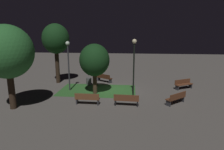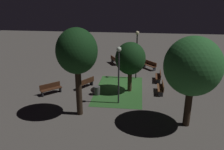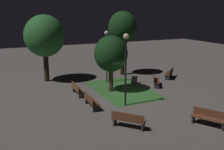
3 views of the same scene
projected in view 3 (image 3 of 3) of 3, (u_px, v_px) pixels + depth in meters
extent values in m
plane|color=#56514C|center=(129.00, 94.00, 19.70)|extent=(60.00, 60.00, 0.00)
cube|color=#2D6028|center=(122.00, 90.00, 20.86)|extent=(6.87, 4.03, 0.01)
cube|color=brown|center=(78.00, 89.00, 19.45)|extent=(1.81, 0.52, 0.06)
cube|color=brown|center=(75.00, 87.00, 19.32)|extent=(1.80, 0.10, 0.40)
cube|color=#2D2D33|center=(75.00, 89.00, 20.22)|extent=(0.09, 0.39, 0.42)
cube|color=#2D2D33|center=(81.00, 95.00, 18.80)|extent=(0.09, 0.39, 0.42)
cube|color=brown|center=(92.00, 101.00, 16.93)|extent=(1.82, 0.56, 0.06)
cube|color=brown|center=(89.00, 98.00, 16.80)|extent=(1.80, 0.14, 0.40)
cube|color=black|center=(88.00, 101.00, 17.71)|extent=(0.10, 0.39, 0.42)
cube|color=black|center=(96.00, 109.00, 16.27)|extent=(0.10, 0.39, 0.42)
cube|color=brown|center=(208.00, 118.00, 14.23)|extent=(1.81, 1.30, 0.06)
cube|color=brown|center=(210.00, 113.00, 14.34)|extent=(1.60, 0.93, 0.40)
cube|color=#2D2D33|center=(223.00, 126.00, 13.83)|extent=(0.26, 0.37, 0.42)
cube|color=#2D2D33|center=(193.00, 119.00, 14.74)|extent=(0.26, 0.37, 0.42)
cube|color=#422314|center=(169.00, 73.00, 24.34)|extent=(1.59, 1.63, 0.06)
cube|color=#422314|center=(171.00, 71.00, 24.21)|extent=(1.29, 1.34, 0.40)
cube|color=#2D2D33|center=(167.00, 78.00, 23.68)|extent=(0.33, 0.32, 0.42)
cube|color=#2D2D33|center=(170.00, 74.00, 25.12)|extent=(0.33, 0.32, 0.42)
cube|color=brown|center=(129.00, 120.00, 14.03)|extent=(1.67, 1.55, 0.06)
cube|color=brown|center=(127.00, 117.00, 13.79)|extent=(1.39, 1.24, 0.40)
cube|color=#2D2D33|center=(115.00, 121.00, 14.40)|extent=(0.31, 0.34, 0.42)
cube|color=#2D2D33|center=(143.00, 126.00, 13.78)|extent=(0.31, 0.34, 0.42)
cube|color=#422314|center=(157.00, 81.00, 21.81)|extent=(1.77, 1.38, 0.06)
cube|color=#422314|center=(154.00, 78.00, 21.79)|extent=(1.54, 1.03, 0.40)
cube|color=#2D2D33|center=(156.00, 81.00, 22.64)|extent=(0.28, 0.37, 0.42)
cube|color=#2D2D33|center=(157.00, 86.00, 21.10)|extent=(0.28, 0.37, 0.42)
cylinder|color=#423021|center=(111.00, 77.00, 20.28)|extent=(0.36, 0.36, 2.23)
ellipsoid|color=#143816|center=(111.00, 54.00, 19.85)|extent=(2.53, 2.53, 2.73)
cylinder|color=#2D2116|center=(46.00, 64.00, 23.10)|extent=(0.44, 0.44, 3.03)
ellipsoid|color=#28662D|center=(44.00, 36.00, 22.52)|extent=(3.43, 3.43, 3.57)
cylinder|color=#2D2116|center=(122.00, 55.00, 25.39)|extent=(0.41, 0.41, 3.79)
ellipsoid|color=#143816|center=(123.00, 27.00, 24.76)|extent=(2.70, 2.70, 3.00)
cylinder|color=black|center=(126.00, 73.00, 16.94)|extent=(0.12, 0.12, 4.37)
sphere|color=#F4E5B2|center=(126.00, 36.00, 16.39)|extent=(0.36, 0.36, 0.36)
cylinder|color=#333338|center=(107.00, 59.00, 22.54)|extent=(0.12, 0.12, 4.10)
sphere|color=white|center=(107.00, 33.00, 22.02)|extent=(0.36, 0.36, 0.36)
cylinder|color=#4C4C4C|center=(134.00, 80.00, 22.52)|extent=(0.52, 0.52, 0.73)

